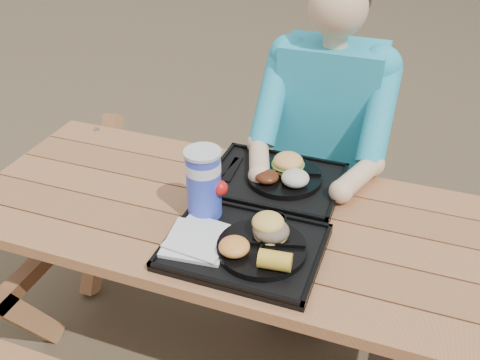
% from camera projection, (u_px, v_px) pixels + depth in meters
% --- Properties ---
extents(picnic_table, '(1.80, 1.49, 0.75)m').
position_uv_depth(picnic_table, '(240.00, 297.00, 1.92)').
color(picnic_table, '#999999').
rests_on(picnic_table, ground).
extents(tray_near, '(0.45, 0.35, 0.02)m').
position_uv_depth(tray_near, '(244.00, 248.00, 1.56)').
color(tray_near, black).
rests_on(tray_near, picnic_table).
extents(tray_far, '(0.45, 0.35, 0.02)m').
position_uv_depth(tray_far, '(275.00, 182.00, 1.85)').
color(tray_far, black).
rests_on(tray_far, picnic_table).
extents(plate_near, '(0.26, 0.26, 0.02)m').
position_uv_depth(plate_near, '(262.00, 248.00, 1.53)').
color(plate_near, black).
rests_on(plate_near, tray_near).
extents(plate_far, '(0.26, 0.26, 0.02)m').
position_uv_depth(plate_far, '(284.00, 177.00, 1.84)').
color(plate_far, black).
rests_on(plate_far, tray_far).
extents(napkin_stack, '(0.20, 0.20, 0.02)m').
position_uv_depth(napkin_stack, '(197.00, 240.00, 1.56)').
color(napkin_stack, silver).
rests_on(napkin_stack, tray_near).
extents(soda_cup, '(0.11, 0.11, 0.22)m').
position_uv_depth(soda_cup, '(204.00, 185.00, 1.63)').
color(soda_cup, '#1A30C5').
rests_on(soda_cup, tray_near).
extents(condiment_bbq, '(0.05, 0.05, 0.03)m').
position_uv_depth(condiment_bbq, '(260.00, 220.00, 1.63)').
color(condiment_bbq, black).
rests_on(condiment_bbq, tray_near).
extents(condiment_mustard, '(0.06, 0.06, 0.03)m').
position_uv_depth(condiment_mustard, '(277.00, 221.00, 1.62)').
color(condiment_mustard, yellow).
rests_on(condiment_mustard, tray_near).
extents(sandwich, '(0.10, 0.10, 0.10)m').
position_uv_depth(sandwich, '(271.00, 222.00, 1.53)').
color(sandwich, '#F2BE55').
rests_on(sandwich, plate_near).
extents(mac_cheese, '(0.09, 0.09, 0.04)m').
position_uv_depth(mac_cheese, '(234.00, 247.00, 1.49)').
color(mac_cheese, '#F49C40').
rests_on(mac_cheese, plate_near).
extents(corn_cob, '(0.10, 0.10, 0.05)m').
position_uv_depth(corn_cob, '(275.00, 260.00, 1.43)').
color(corn_cob, gold).
rests_on(corn_cob, plate_near).
extents(cutlery_far, '(0.04, 0.17, 0.01)m').
position_uv_depth(cutlery_far, '(233.00, 169.00, 1.90)').
color(cutlery_far, black).
rests_on(cutlery_far, tray_far).
extents(burger, '(0.11, 0.11, 0.09)m').
position_uv_depth(burger, '(288.00, 158.00, 1.84)').
color(burger, '#F7A857').
rests_on(burger, plate_far).
extents(baked_beans, '(0.08, 0.08, 0.04)m').
position_uv_depth(baked_beans, '(267.00, 177.00, 1.79)').
color(baked_beans, '#502210').
rests_on(baked_beans, plate_far).
extents(potato_salad, '(0.09, 0.09, 0.05)m').
position_uv_depth(potato_salad, '(295.00, 178.00, 1.77)').
color(potato_salad, beige).
rests_on(potato_salad, plate_far).
extents(diner, '(0.48, 0.84, 1.28)m').
position_uv_depth(diner, '(323.00, 161.00, 2.20)').
color(diner, '#1AB8B4').
rests_on(diner, ground).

